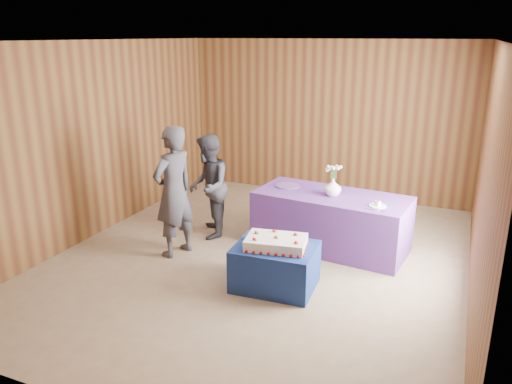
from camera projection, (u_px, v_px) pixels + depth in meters
The scene contains 13 objects.
ground at pixel (260, 258), 6.45m from camera, with size 6.00×6.00×0.00m, color gray.
room_shell at pixel (260, 120), 5.91m from camera, with size 5.04×6.04×2.72m.
cake_table at pixel (275, 266), 5.66m from camera, with size 0.90×0.70×0.50m, color navy.
serving_table at pixel (331, 221), 6.68m from camera, with size 2.00×0.90×0.75m, color #55338E.
sheet_cake at pixel (276, 242), 5.54m from camera, with size 0.75×0.57×0.16m.
vase at pixel (333, 187), 6.50m from camera, with size 0.22×0.22×0.23m, color white.
flower_spray at pixel (334, 168), 6.42m from camera, with size 0.21×0.22×0.17m.
platter at pixel (288, 186), 6.92m from camera, with size 0.33×0.33×0.02m, color #704A95.
plate at pixel (378, 206), 6.12m from camera, with size 0.21×0.21×0.01m, color white.
cake_slice at pixel (378, 203), 6.11m from camera, with size 0.08×0.08×0.08m.
knife at pixel (375, 210), 5.98m from camera, with size 0.26×0.02×0.00m, color silver.
guest_left at pixel (174, 192), 6.34m from camera, with size 0.62×0.41×1.70m, color #3B3A45.
guest_right at pixel (209, 187), 6.98m from camera, with size 0.71×0.56×1.47m, color #363540.
Camera 1 is at (2.27, -5.44, 2.77)m, focal length 35.00 mm.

